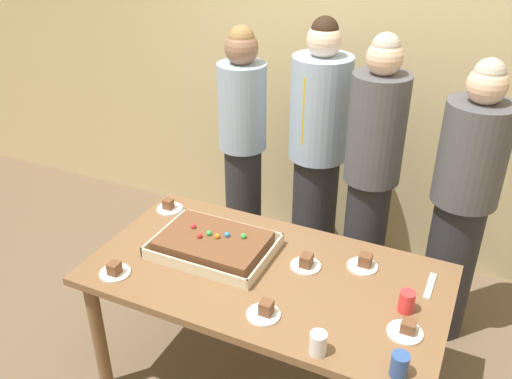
{
  "coord_description": "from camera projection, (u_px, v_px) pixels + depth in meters",
  "views": [
    {
      "loc": [
        0.85,
        -1.93,
        2.38
      ],
      "look_at": [
        -0.13,
        0.15,
        1.12
      ],
      "focal_mm": 38.24,
      "sensor_mm": 36.0,
      "label": 1
    }
  ],
  "objects": [
    {
      "name": "interior_back_panel",
      "position": [
        368.0,
        45.0,
        3.54
      ],
      "size": [
        8.0,
        0.12,
        3.0
      ],
      "primitive_type": "cube",
      "color": "#CCB784",
      "rests_on": "ground_plane"
    },
    {
      "name": "party_table",
      "position": [
        266.0,
        287.0,
        2.67
      ],
      "size": [
        1.71,
        0.91,
        0.77
      ],
      "color": "brown",
      "rests_on": "ground_plane"
    },
    {
      "name": "sheet_cake",
      "position": [
        214.0,
        244.0,
        2.76
      ],
      "size": [
        0.59,
        0.43,
        0.11
      ],
      "color": "beige",
      "rests_on": "party_table"
    },
    {
      "name": "plated_slice_near_left",
      "position": [
        169.0,
        207.0,
        3.13
      ],
      "size": [
        0.15,
        0.15,
        0.07
      ],
      "color": "white",
      "rests_on": "party_table"
    },
    {
      "name": "plated_slice_near_right",
      "position": [
        115.0,
        271.0,
        2.6
      ],
      "size": [
        0.15,
        0.15,
        0.07
      ],
      "color": "white",
      "rests_on": "party_table"
    },
    {
      "name": "plated_slice_far_left",
      "position": [
        364.0,
        263.0,
        2.65
      ],
      "size": [
        0.15,
        0.15,
        0.07
      ],
      "color": "white",
      "rests_on": "party_table"
    },
    {
      "name": "plated_slice_far_right",
      "position": [
        306.0,
        263.0,
        2.65
      ],
      "size": [
        0.15,
        0.15,
        0.07
      ],
      "color": "white",
      "rests_on": "party_table"
    },
    {
      "name": "plated_slice_center_front",
      "position": [
        406.0,
        330.0,
        2.25
      ],
      "size": [
        0.15,
        0.15,
        0.06
      ],
      "color": "white",
      "rests_on": "party_table"
    },
    {
      "name": "plated_slice_center_back",
      "position": [
        265.0,
        311.0,
        2.35
      ],
      "size": [
        0.15,
        0.15,
        0.07
      ],
      "color": "white",
      "rests_on": "party_table"
    },
    {
      "name": "drink_cup_nearest",
      "position": [
        318.0,
        343.0,
        2.14
      ],
      "size": [
        0.07,
        0.07,
        0.1
      ],
      "primitive_type": "cylinder",
      "color": "white",
      "rests_on": "party_table"
    },
    {
      "name": "drink_cup_middle",
      "position": [
        407.0,
        302.0,
        2.36
      ],
      "size": [
        0.07,
        0.07,
        0.1
      ],
      "primitive_type": "cylinder",
      "color": "red",
      "rests_on": "party_table"
    },
    {
      "name": "drink_cup_far_end",
      "position": [
        400.0,
        365.0,
        2.04
      ],
      "size": [
        0.07,
        0.07,
        0.1
      ],
      "primitive_type": "cylinder",
      "color": "#2D5199",
      "rests_on": "party_table"
    },
    {
      "name": "cake_server_utensil",
      "position": [
        430.0,
        286.0,
        2.53
      ],
      "size": [
        0.03,
        0.2,
        0.01
      ],
      "primitive_type": "cube",
      "color": "silver",
      "rests_on": "party_table"
    },
    {
      "name": "person_serving_front",
      "position": [
        462.0,
        206.0,
        2.98
      ],
      "size": [
        0.35,
        0.35,
        1.68
      ],
      "rotation": [
        0.0,
        0.0,
        -2.49
      ],
      "color": "#28282D",
      "rests_on": "ground_plane"
    },
    {
      "name": "person_green_shirt_behind",
      "position": [
        371.0,
        178.0,
        3.16
      ],
      "size": [
        0.32,
        0.32,
        1.75
      ],
      "rotation": [
        0.0,
        0.0,
        -2.17
      ],
      "color": "#28282D",
      "rests_on": "ground_plane"
    },
    {
      "name": "person_striped_tie_right",
      "position": [
        243.0,
        149.0,
        3.57
      ],
      "size": [
        0.31,
        0.31,
        1.69
      ],
      "rotation": [
        0.0,
        0.0,
        -1.26
      ],
      "color": "#28282D",
      "rests_on": "ground_plane"
    },
    {
      "name": "person_left_edge_reaching",
      "position": [
        317.0,
        153.0,
        3.47
      ],
      "size": [
        0.37,
        0.37,
        1.76
      ],
      "rotation": [
        0.0,
        0.0,
        -1.74
      ],
      "color": "#28282D",
      "rests_on": "ground_plane"
    }
  ]
}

